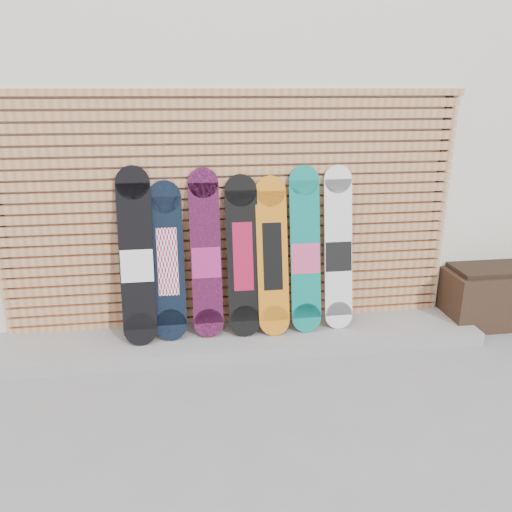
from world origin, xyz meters
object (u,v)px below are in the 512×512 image
at_px(snowboard_5, 305,251).
at_px(snowboard_0, 137,258).
at_px(snowboard_4, 272,256).
at_px(snowboard_1, 168,262).
at_px(snowboard_2, 206,255).
at_px(planter_box, 509,294).
at_px(snowboard_6, 338,250).
at_px(snowboard_3, 243,257).

bearing_deg(snowboard_5, snowboard_0, -179.18).
height_order(snowboard_0, snowboard_4, snowboard_0).
bearing_deg(snowboard_1, snowboard_2, 0.99).
xyz_separation_m(snowboard_4, snowboard_5, (0.31, 0.01, 0.03)).
relative_size(planter_box, snowboard_6, 0.89).
xyz_separation_m(snowboard_4, snowboard_6, (0.63, 0.02, 0.03)).
bearing_deg(snowboard_5, planter_box, 1.00).
relative_size(snowboard_1, snowboard_6, 0.93).
height_order(snowboard_2, snowboard_3, snowboard_2).
relative_size(planter_box, snowboard_3, 0.93).
xyz_separation_m(snowboard_3, snowboard_6, (0.90, 0.01, 0.02)).
bearing_deg(snowboard_0, snowboard_3, 1.38).
height_order(snowboard_2, snowboard_5, snowboard_5).
bearing_deg(snowboard_5, snowboard_2, 179.13).
height_order(snowboard_1, snowboard_2, snowboard_2).
height_order(snowboard_0, snowboard_3, snowboard_0).
height_order(snowboard_3, snowboard_6, snowboard_6).
relative_size(snowboard_0, snowboard_3, 1.07).
bearing_deg(snowboard_4, snowboard_2, 177.85).
xyz_separation_m(planter_box, snowboard_3, (-2.74, -0.04, 0.55)).
xyz_separation_m(snowboard_1, snowboard_3, (0.68, -0.01, 0.02)).
relative_size(planter_box, snowboard_2, 0.89).
distance_m(planter_box, snowboard_5, 2.23).
height_order(snowboard_1, snowboard_6, snowboard_6).
bearing_deg(snowboard_1, snowboard_6, 0.29).
bearing_deg(snowboard_3, snowboard_1, 179.42).
bearing_deg(snowboard_0, snowboard_6, 1.17).
height_order(planter_box, snowboard_3, snowboard_3).
bearing_deg(snowboard_0, snowboard_2, 3.35).
distance_m(planter_box, snowboard_0, 3.73).
relative_size(snowboard_3, snowboard_5, 0.96).
height_order(snowboard_3, snowboard_4, snowboard_3).
distance_m(snowboard_2, snowboard_3, 0.34).
bearing_deg(snowboard_6, snowboard_1, -179.71).
bearing_deg(snowboard_3, snowboard_0, -178.62).
distance_m(planter_box, snowboard_6, 1.93).
bearing_deg(snowboard_4, planter_box, 1.08).
xyz_separation_m(planter_box, snowboard_0, (-3.68, -0.06, 0.58)).
relative_size(snowboard_0, snowboard_5, 1.02).
height_order(snowboard_3, snowboard_5, snowboard_5).
bearing_deg(planter_box, snowboard_1, -179.50).
distance_m(snowboard_3, snowboard_4, 0.27).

